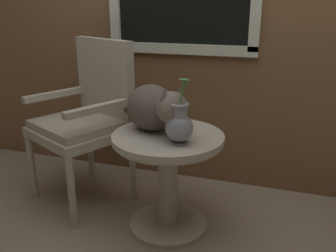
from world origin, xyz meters
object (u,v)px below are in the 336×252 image
wicker_chair (88,114)px  cat (154,108)px  pewter_vase_with_ivy (179,124)px  wicker_side_table (168,164)px

wicker_chair → cat: (0.53, -0.17, 0.13)m
wicker_chair → pewter_vase_with_ivy: 0.78m
wicker_side_table → cat: bearing=159.0°
cat → wicker_chair: bearing=162.3°
cat → pewter_vase_with_ivy: (0.19, -0.14, -0.03)m
wicker_side_table → cat: (-0.09, 0.04, 0.32)m
wicker_chair → cat: 0.57m
wicker_side_table → wicker_chair: (-0.62, 0.20, 0.18)m
wicker_side_table → wicker_chair: wicker_chair is taller
wicker_side_table → pewter_vase_with_ivy: pewter_vase_with_ivy is taller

